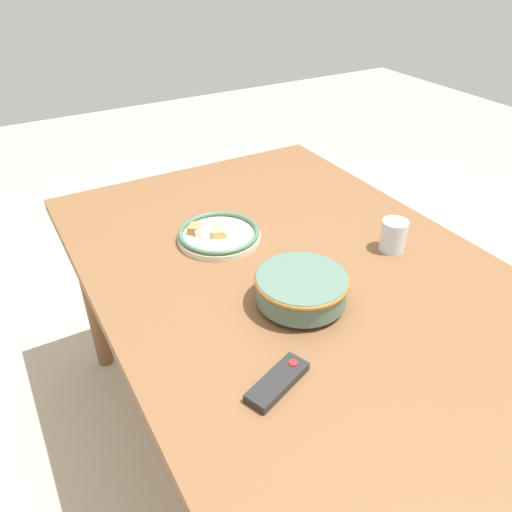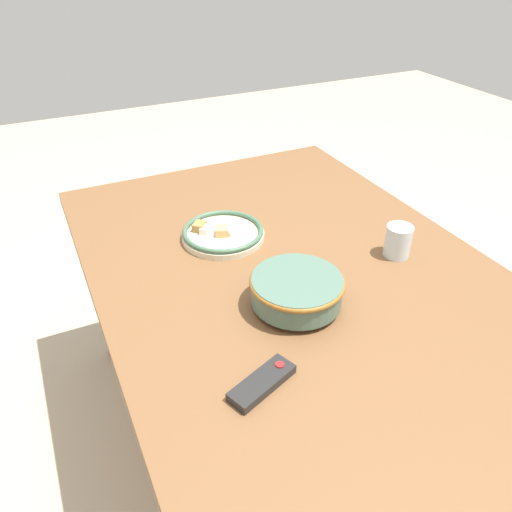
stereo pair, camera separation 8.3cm
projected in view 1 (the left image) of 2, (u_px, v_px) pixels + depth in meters
The scene contains 6 objects.
ground_plane at pixel (287, 439), 1.75m from camera, with size 8.00×8.00×0.00m, color #B7A88E.
dining_table at pixel (295, 289), 1.38m from camera, with size 1.51×1.03×0.73m.
noodle_bowl at pixel (301, 288), 1.19m from camera, with size 0.23×0.23×0.08m.
food_plate at pixel (218, 235), 1.46m from camera, with size 0.24×0.24×0.04m.
tv_remote at pixel (278, 382), 1.00m from camera, with size 0.10×0.16×0.02m.
drinking_glass at pixel (393, 236), 1.40m from camera, with size 0.07×0.07×0.09m.
Camera 1 is at (-0.90, 0.64, 1.50)m, focal length 35.00 mm.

